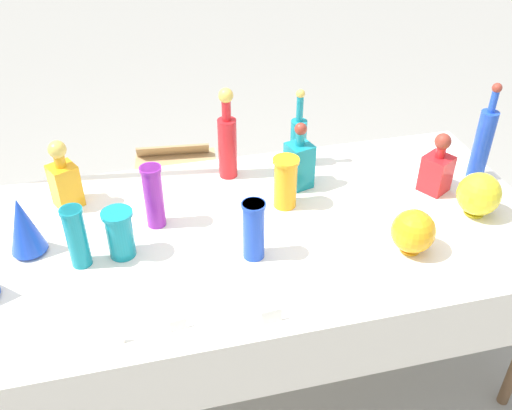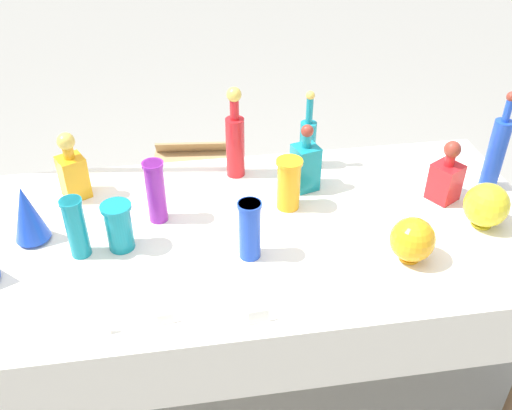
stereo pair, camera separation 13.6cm
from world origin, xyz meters
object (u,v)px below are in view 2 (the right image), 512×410
at_px(slender_vase_1, 119,225).
at_px(cardboard_box_behind_left, 195,190).
at_px(square_decanter_1, 72,171).
at_px(round_bowl_1, 486,205).
at_px(tall_bottle_2, 235,139).
at_px(slender_vase_0, 156,190).
at_px(round_bowl_0, 412,240).
at_px(slender_vase_4, 289,183).
at_px(slender_vase_2, 250,229).
at_px(slender_vase_3, 76,226).
at_px(square_decanter_2, 446,177).
at_px(tall_bottle_1, 496,151).
at_px(square_decanter_0, 305,164).
at_px(tall_bottle_0, 308,140).
at_px(fluted_vase_1, 27,213).

height_order(slender_vase_1, cardboard_box_behind_left, slender_vase_1).
relative_size(square_decanter_1, round_bowl_1, 1.63).
bearing_deg(tall_bottle_2, round_bowl_1, -29.81).
bearing_deg(slender_vase_0, tall_bottle_2, 39.88).
bearing_deg(round_bowl_0, slender_vase_4, 133.50).
distance_m(slender_vase_4, round_bowl_1, 0.70).
height_order(slender_vase_1, round_bowl_0, slender_vase_1).
bearing_deg(slender_vase_2, slender_vase_0, 139.73).
height_order(slender_vase_3, round_bowl_0, slender_vase_3).
height_order(slender_vase_1, slender_vase_2, slender_vase_2).
bearing_deg(slender_vase_4, slender_vase_3, -167.56).
bearing_deg(tall_bottle_2, slender_vase_4, -57.44).
relative_size(slender_vase_0, round_bowl_0, 1.53).
bearing_deg(round_bowl_0, slender_vase_3, 169.84).
xyz_separation_m(tall_bottle_2, slender_vase_2, (-0.02, -0.51, -0.05)).
distance_m(square_decanter_2, slender_vase_4, 0.59).
relative_size(tall_bottle_1, slender_vase_0, 1.69).
bearing_deg(slender_vase_1, square_decanter_0, 20.97).
height_order(tall_bottle_0, slender_vase_2, tall_bottle_0).
relative_size(tall_bottle_2, square_decanter_1, 1.40).
xyz_separation_m(tall_bottle_0, slender_vase_4, (-0.14, -0.28, -0.01)).
xyz_separation_m(tall_bottle_1, slender_vase_0, (-1.28, -0.02, -0.03)).
distance_m(tall_bottle_1, square_decanter_2, 0.22).
bearing_deg(round_bowl_0, slender_vase_1, 167.56).
bearing_deg(round_bowl_1, square_decanter_0, 149.74).
bearing_deg(tall_bottle_2, tall_bottle_1, -14.30).
bearing_deg(tall_bottle_0, square_decanter_2, -34.81).
xyz_separation_m(tall_bottle_2, square_decanter_0, (0.25, -0.14, -0.05)).
height_order(slender_vase_3, fluted_vase_1, slender_vase_3).
height_order(tall_bottle_2, cardboard_box_behind_left, tall_bottle_2).
bearing_deg(fluted_vase_1, slender_vase_0, 7.20).
relative_size(fluted_vase_1, round_bowl_1, 1.30).
bearing_deg(slender_vase_4, slender_vase_0, -179.32).
bearing_deg(square_decanter_1, square_decanter_2, -9.58).
xyz_separation_m(slender_vase_2, slender_vase_3, (-0.56, 0.09, 0.00)).
distance_m(tall_bottle_1, slender_vase_4, 0.80).
bearing_deg(slender_vase_0, square_decanter_2, -1.65).
xyz_separation_m(tall_bottle_0, round_bowl_0, (0.20, -0.64, -0.04)).
bearing_deg(cardboard_box_behind_left, square_decanter_1, -119.41).
xyz_separation_m(tall_bottle_0, slender_vase_1, (-0.74, -0.43, -0.03)).
height_order(square_decanter_0, round_bowl_0, square_decanter_0).
bearing_deg(fluted_vase_1, slender_vase_3, -31.21).
relative_size(tall_bottle_2, fluted_vase_1, 1.75).
bearing_deg(round_bowl_0, square_decanter_1, 153.87).
relative_size(slender_vase_1, round_bowl_1, 1.05).
xyz_separation_m(tall_bottle_1, fluted_vase_1, (-1.71, -0.07, -0.05)).
xyz_separation_m(square_decanter_1, fluted_vase_1, (-0.12, -0.26, -0.00)).
relative_size(tall_bottle_2, round_bowl_0, 2.43).
bearing_deg(cardboard_box_behind_left, tall_bottle_1, -42.60).
distance_m(square_decanter_0, round_bowl_1, 0.67).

